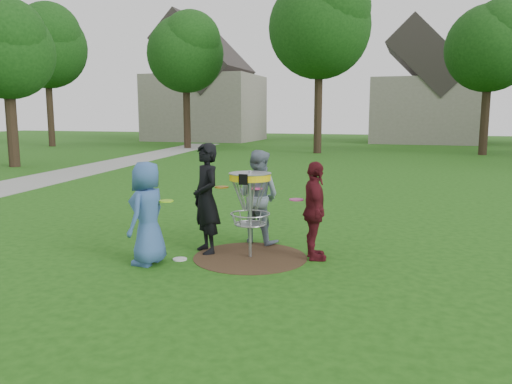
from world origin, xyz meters
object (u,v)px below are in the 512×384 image
(player_blue, at_px, (147,213))
(player_black, at_px, (206,199))
(player_maroon, at_px, (315,211))
(disc_golf_basket, at_px, (250,194))
(player_grey, at_px, (258,197))

(player_blue, height_order, player_black, player_black)
(player_black, relative_size, player_maroon, 1.17)
(player_maroon, distance_m, disc_golf_basket, 1.03)
(player_maroon, bearing_deg, player_black, 76.37)
(player_black, bearing_deg, player_blue, -79.61)
(player_blue, xyz_separation_m, player_maroon, (2.33, 0.99, -0.01))
(player_blue, bearing_deg, player_grey, 147.20)
(player_blue, distance_m, player_maroon, 2.53)
(player_black, xyz_separation_m, player_maroon, (1.74, 0.14, -0.13))
(player_grey, xyz_separation_m, player_maroon, (1.14, -0.73, -0.05))
(player_blue, xyz_separation_m, player_black, (0.59, 0.85, 0.12))
(player_grey, distance_m, player_maroon, 1.35)
(player_grey, height_order, player_maroon, player_grey)
(player_blue, relative_size, player_black, 0.87)
(disc_golf_basket, bearing_deg, player_maroon, 12.33)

